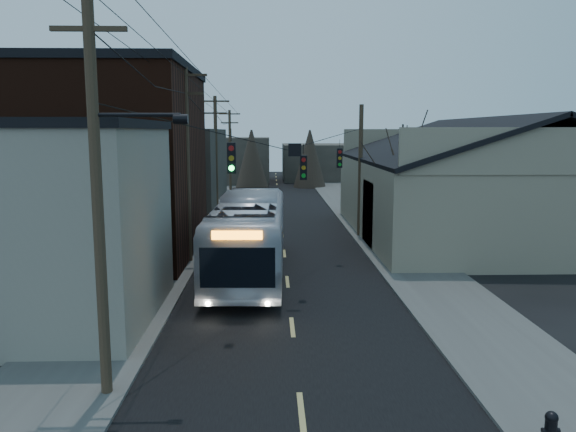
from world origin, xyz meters
name	(u,v)px	position (x,y,z in m)	size (l,w,h in m)	color
road_surface	(281,224)	(0.00, 30.00, 0.01)	(9.00, 110.00, 0.02)	black
sidewalk_left	(193,224)	(-6.50, 30.00, 0.06)	(4.00, 110.00, 0.12)	#474744
sidewalk_right	(369,223)	(6.50, 30.00, 0.06)	(4.00, 110.00, 0.12)	#474744
building_clapboard	(38,226)	(-9.00, 9.00, 3.50)	(8.00, 8.00, 7.00)	gray
building_brick	(101,165)	(-10.00, 20.00, 5.00)	(10.00, 12.00, 10.00)	black
building_left_far	(166,172)	(-9.50, 36.00, 3.50)	(9.00, 14.00, 7.00)	#332F29
warehouse	(482,195)	(13.00, 25.00, 2.70)	(16.16, 20.60, 7.73)	gray
building_far_left	(232,160)	(-6.00, 65.00, 3.00)	(10.00, 12.00, 6.00)	#332F29
building_far_right	(325,162)	(7.00, 70.00, 2.50)	(12.00, 14.00, 5.00)	#332F29
bare_tree	(401,190)	(6.50, 20.00, 3.60)	(0.40, 0.40, 7.20)	black
utility_lines	(233,162)	(-3.11, 24.14, 4.95)	(11.24, 45.28, 10.50)	#382B1E
bus	(249,235)	(-1.77, 15.58, 1.88)	(3.16, 13.50, 3.76)	silver
parked_car	(227,208)	(-4.30, 33.95, 0.69)	(1.45, 4.16, 1.37)	#A7A9AE
fire_hydrant	(551,428)	(5.22, 0.11, 0.55)	(0.38, 0.28, 0.81)	black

